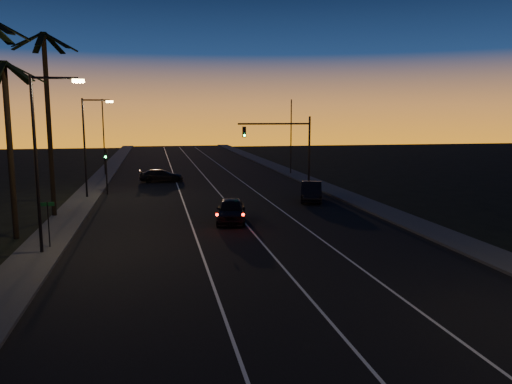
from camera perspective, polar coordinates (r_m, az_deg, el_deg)
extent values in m
cube|color=black|center=(37.35, -3.29, -2.16)|extent=(20.00, 170.00, 0.01)
cube|color=#343432|center=(37.44, -20.52, -2.56)|extent=(2.40, 170.00, 0.16)
cube|color=#343432|center=(40.46, 12.61, -1.41)|extent=(2.40, 170.00, 0.16)
cube|color=silver|center=(37.05, -7.89, -2.30)|extent=(0.12, 160.00, 0.01)
cube|color=silver|center=(37.42, -2.53, -2.11)|extent=(0.12, 160.00, 0.01)
cube|color=silver|center=(38.12, 2.68, -1.92)|extent=(0.12, 160.00, 0.01)
cube|color=black|center=(25.68, -26.87, 16.57)|extent=(2.18, 0.92, 1.18)
cylinder|color=black|center=(31.40, -26.28, 4.11)|extent=(0.32, 0.32, 10.00)
cube|color=black|center=(31.44, -24.86, 12.31)|extent=(2.18, 0.92, 1.18)
cube|color=black|center=(32.26, -25.62, 12.15)|extent=(1.25, 2.12, 1.18)
cube|color=black|center=(32.47, -27.23, 12.02)|extent=(1.34, 2.09, 1.18)
cube|color=black|center=(30.61, -25.59, 12.39)|extent=(1.95, 1.61, 1.18)
cylinder|color=black|center=(36.98, -22.57, 6.83)|extent=(0.32, 0.32, 12.50)
cube|color=black|center=(37.38, -21.41, 15.66)|extent=(2.18, 0.92, 1.18)
cube|color=black|center=(38.17, -22.13, 15.46)|extent=(1.25, 2.12, 1.18)
cube|color=black|center=(38.31, -23.54, 15.36)|extent=(1.34, 2.09, 1.18)
cube|color=black|center=(37.71, -24.63, 15.41)|extent=(2.18, 0.82, 1.18)
cube|color=black|center=(36.80, -24.59, 15.60)|extent=(1.90, 1.69, 1.18)
cube|color=black|center=(36.27, -23.39, 15.79)|extent=(0.45, 2.16, 1.18)
cube|color=black|center=(36.53, -21.95, 15.81)|extent=(1.95, 1.61, 1.18)
cylinder|color=black|center=(27.05, -23.81, 2.61)|extent=(0.16, 0.16, 9.00)
cylinder|color=black|center=(26.78, -22.04, 12.00)|extent=(2.20, 0.12, 0.12)
cube|color=#F3C561|center=(26.61, -19.65, 11.87)|extent=(0.55, 0.26, 0.16)
cylinder|color=black|center=(44.77, -18.99, 4.66)|extent=(0.16, 0.16, 8.50)
cylinder|color=black|center=(44.58, -17.83, 9.97)|extent=(2.20, 0.12, 0.12)
cube|color=#F3C561|center=(44.47, -16.39, 9.87)|extent=(0.55, 0.26, 0.16)
cylinder|color=black|center=(28.45, -22.61, -3.58)|extent=(0.06, 0.06, 2.60)
cube|color=#0C4B1D|center=(28.24, -22.74, -1.30)|extent=(0.70, 0.03, 0.20)
cylinder|color=black|center=(48.73, 6.10, 4.48)|extent=(0.20, 0.20, 7.00)
cylinder|color=black|center=(47.67, 2.10, 7.80)|extent=(7.00, 0.16, 0.16)
cube|color=black|center=(47.08, -1.36, 6.88)|extent=(0.32, 0.28, 1.00)
sphere|color=black|center=(46.91, -1.32, 7.26)|extent=(0.20, 0.20, 0.20)
sphere|color=black|center=(46.92, -1.32, 6.87)|extent=(0.20, 0.20, 0.20)
sphere|color=#14FF59|center=(46.93, -1.32, 6.48)|extent=(0.20, 0.20, 0.20)
cylinder|color=black|center=(46.76, -16.73, 2.26)|extent=(0.14, 0.14, 4.20)
cube|color=black|center=(46.62, -16.82, 4.22)|extent=(0.28, 0.25, 0.90)
sphere|color=black|center=(46.46, -16.85, 4.55)|extent=(0.18, 0.18, 0.18)
sphere|color=black|center=(46.47, -16.83, 4.21)|extent=(0.18, 0.18, 0.18)
sphere|color=#14FF59|center=(46.50, -16.82, 3.86)|extent=(0.18, 0.18, 0.18)
cylinder|color=black|center=(61.63, -17.01, 5.94)|extent=(0.14, 0.14, 9.00)
cylinder|color=black|center=(60.59, 4.02, 6.26)|extent=(0.14, 0.14, 9.00)
imported|color=black|center=(33.24, -2.86, -2.10)|extent=(2.66, 4.92, 1.59)
sphere|color=#FF0F05|center=(30.49, -4.48, -2.61)|extent=(0.18, 0.18, 0.18)
sphere|color=#FF0F05|center=(30.45, -1.48, -2.60)|extent=(0.18, 0.18, 0.18)
imported|color=black|center=(41.77, 6.32, 0.06)|extent=(3.03, 5.09, 1.58)
imported|color=black|center=(54.55, -10.78, 1.85)|extent=(4.70, 1.91, 1.36)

